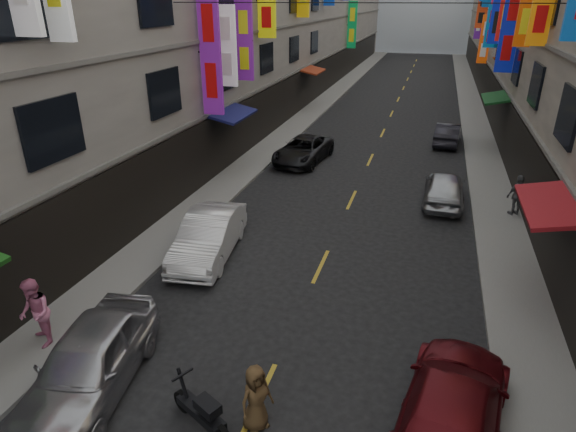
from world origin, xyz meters
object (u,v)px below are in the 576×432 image
Objects in this scene: car_right_far at (448,134)px; pedestrian_rfar at (518,195)px; scooter_crossing at (202,412)px; pedestrian_crossing at (256,398)px; car_left_near at (89,362)px; car_right_mid at (444,188)px; car_right_near at (452,407)px; car_left_mid at (209,236)px; pedestrian_lfar at (35,313)px; scooter_far_right at (437,188)px; car_left_far at (303,150)px.

car_right_far is 2.35× the size of pedestrian_rfar.
scooter_crossing is 1.08× the size of pedestrian_crossing.
car_left_near reaches higher than car_right_far.
car_right_mid is at bearing 18.17° from pedestrian_crossing.
car_left_mid is at bearing -24.78° from car_right_near.
car_right_near is 3.91m from pedestrian_crossing.
car_left_near is 2.96× the size of pedestrian_crossing.
pedestrian_rfar reaches higher than car_right_mid.
pedestrian_rfar reaches higher than car_left_mid.
car_left_mid is at bearing 107.86° from pedestrian_lfar.
car_right_mid is 1.04× the size of car_right_far.
car_left_mid reaches higher than car_right_near.
scooter_far_right is 14.53m from pedestrian_crossing.
scooter_far_right is (4.41, 14.50, 0.00)m from scooter_crossing.
car_left_far is 9.43m from car_right_far.
car_right_far is (0.43, 9.01, 0.20)m from scooter_far_right.
scooter_far_right is 0.39× the size of car_left_mid.
pedestrian_rfar reaches higher than car_left_far.
pedestrian_crossing is (-3.36, -14.14, 0.32)m from scooter_far_right.
car_right_mid is 9.64m from car_right_far.
pedestrian_crossing is (-6.39, -12.82, -0.19)m from pedestrian_rfar.
pedestrian_rfar is (10.28, 12.90, 0.18)m from car_left_near.
car_left_far reaches higher than scooter_crossing.
scooter_crossing is 1.15m from pedestrian_crossing.
car_left_mid is at bearing 63.02° from scooter_far_right.
car_left_near is 7.75m from car_right_near.
car_right_mid reaches higher than car_left_far.
car_right_near is 1.17× the size of car_right_mid.
car_left_near reaches higher than scooter_crossing.
scooter_crossing is 0.37× the size of car_left_near.
car_right_mid is 2.46× the size of pedestrian_rfar.
car_left_mid is 0.95× the size of car_right_near.
car_right_near reaches higher than scooter_crossing.
car_right_near is 3.13× the size of pedestrian_crossing.
car_left_mid is 11.00m from car_left_far.
pedestrian_rfar is (3.03, -1.31, 0.51)m from scooter_far_right.
scooter_crossing is at bearing -15.51° from car_left_near.
car_right_near is (0.43, -13.18, 0.25)m from scooter_far_right.
car_right_near is at bearing 108.59° from scooter_far_right.
pedestrian_crossing reaches higher than car_right_near.
scooter_far_right is 0.73m from car_right_mid.
car_right_near is at bearing 38.57° from pedestrian_lfar.
car_left_far is at bearing -8.07° from scooter_far_right.
pedestrian_rfar is (2.60, 11.87, 0.26)m from car_right_near.
car_left_mid reaches higher than scooter_far_right.
car_right_far is (7.45, 5.77, -0.01)m from car_left_far.
pedestrian_lfar is 1.10× the size of pedestrian_rfar.
scooter_crossing is 2.88m from car_left_near.
car_left_mid is 2.96× the size of pedestrian_crossing.
pedestrian_crossing is at bearing -8.55° from car_left_near.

